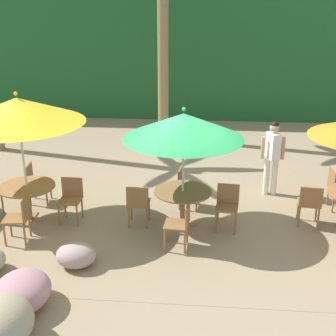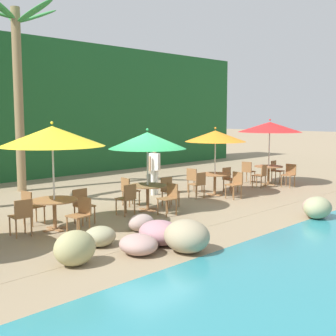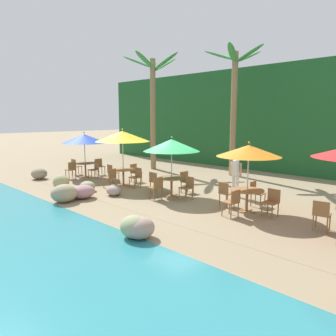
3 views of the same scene
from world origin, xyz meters
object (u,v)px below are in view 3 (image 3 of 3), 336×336
chair_green_inland (186,180)px  chair_green_left (155,181)px  chair_yellow_seaward (137,176)px  chair_orange_inland (256,192)px  umbrella_blue (84,139)px  umbrella_yellow (123,136)px  umbrella_orange (249,151)px  palm_tree_second (234,94)px  chair_orange_left (225,192)px  chair_yellow_right (111,177)px  chair_green_seaward (188,186)px  chair_blue_left (75,166)px  waiter_in_white (236,172)px  chair_yellow_inland (135,171)px  chair_orange_right (233,201)px  chair_red_left (321,213)px  chair_green_right (156,186)px  chair_blue_right (71,169)px  chair_blue_inland (99,165)px  dining_table_yellow (123,172)px  chair_orange_seaward (272,201)px  dining_table_orange (247,193)px  umbrella_green (172,145)px  dining_table_green (172,181)px  palm_tree_nearest (153,96)px  chair_yellow_left (112,172)px

chair_green_inland → chair_green_left: bearing=-131.6°
chair_yellow_seaward → chair_orange_inland: (5.34, 0.97, 0.00)m
umbrella_blue → umbrella_yellow: (3.11, 0.10, 0.24)m
umbrella_orange → palm_tree_second: bearing=127.3°
chair_green_left → chair_orange_inland: same height
chair_orange_left → palm_tree_second: size_ratio=0.13×
chair_yellow_right → chair_green_seaward: (3.73, 0.85, 0.00)m
chair_blue_left → chair_yellow_right: 4.19m
waiter_in_white → chair_yellow_inland: bearing=-170.4°
chair_orange_right → chair_blue_left: bearing=177.4°
chair_green_seaward → waiter_in_white: 2.02m
chair_green_seaward → chair_red_left: bearing=-1.0°
chair_blue_left → umbrella_yellow: bearing=2.8°
chair_green_seaward → chair_green_left: size_ratio=1.00×
umbrella_yellow → chair_green_right: umbrella_yellow is taller
chair_blue_left → chair_green_inland: 7.11m
chair_blue_right → chair_orange_inland: (9.24, 1.99, 0.00)m
chair_blue_inland → dining_table_yellow: chair_blue_inland is taller
chair_yellow_seaward → umbrella_yellow: bearing=-174.8°
chair_green_seaward → chair_green_right: (-0.83, -0.85, 0.00)m
umbrella_yellow → chair_green_inland: (3.06, 0.88, -1.73)m
chair_blue_left → chair_red_left: (12.76, 0.13, 0.00)m
chair_yellow_inland → chair_orange_seaward: 7.39m
dining_table_orange → umbrella_green: bearing=-177.0°
chair_blue_inland → chair_green_seaward: same height
umbrella_orange → chair_orange_left: (-0.85, 0.00, -1.51)m
chair_blue_right → dining_table_green: bearing=9.1°
chair_yellow_right → chair_orange_inland: size_ratio=1.00×
chair_red_left → palm_tree_second: size_ratio=0.13×
chair_green_left → dining_table_green: bearing=7.3°
chair_green_inland → palm_tree_second: palm_tree_second is taller
dining_table_orange → palm_tree_nearest: 10.45m
chair_yellow_inland → chair_green_inland: size_ratio=1.00×
palm_tree_nearest → umbrella_yellow: bearing=-59.3°
chair_red_left → chair_yellow_seaward: bearing=179.0°
chair_yellow_inland → chair_yellow_left: size_ratio=1.00×
palm_tree_nearest → chair_blue_right: bearing=-95.7°
dining_table_orange → waiter_in_white: bearing=133.4°
chair_blue_inland → chair_green_right: same height
chair_yellow_right → umbrella_green: size_ratio=0.37×
chair_yellow_left → dining_table_orange: chair_yellow_left is taller
chair_blue_right → chair_yellow_left: bearing=22.8°
chair_yellow_left → chair_red_left: size_ratio=1.00×
chair_green_right → waiter_in_white: (1.84, 2.52, 0.47)m
umbrella_green → waiter_in_white: size_ratio=1.39×
chair_green_left → dining_table_orange: (4.14, 0.28, 0.10)m
chair_yellow_inland → palm_tree_second: (2.30, 4.89, 3.78)m
chair_green_right → umbrella_yellow: bearing=165.0°
chair_blue_inland → palm_tree_nearest: (0.57, 3.50, 3.85)m
chair_yellow_right → chair_orange_right: 6.17m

